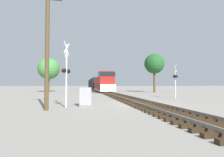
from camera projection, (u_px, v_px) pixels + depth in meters
ground_plane at (143, 105)px, 14.06m from camera, size 400.00×400.00×0.00m
rail_track_bed at (143, 103)px, 14.07m from camera, size 2.60×160.00×0.31m
freight_train at (96, 84)px, 61.28m from camera, size 3.01×59.19×4.24m
crossing_signal_near at (66, 72)px, 12.46m from camera, size 0.59×1.00×4.67m
crossing_signal_far at (175, 78)px, 20.59m from camera, size 0.44×1.01×3.96m
relay_cabinet at (85, 97)px, 13.09m from camera, size 0.95×0.71×1.41m
utility_pole at (47, 47)px, 11.13m from camera, size 1.80×0.26×7.77m
tree_far_right at (154, 64)px, 36.89m from camera, size 4.19×4.19×8.15m
tree_mid_background at (49, 69)px, 38.37m from camera, size 4.68×4.68×7.48m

